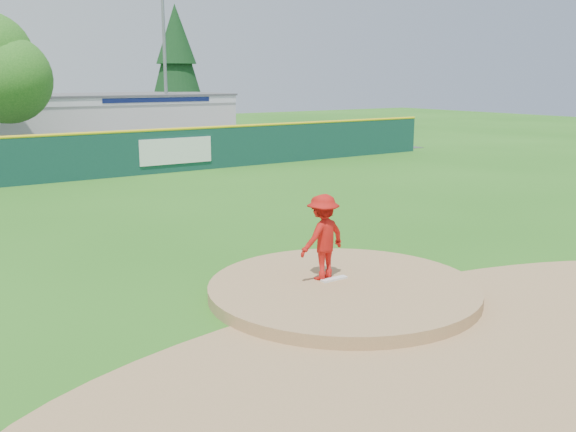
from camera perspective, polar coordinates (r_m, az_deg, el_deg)
ground at (r=13.23m, az=4.92°, el=-7.04°), size 120.00×120.00×0.00m
pitchers_mound at (r=13.23m, az=4.92°, el=-7.04°), size 5.50×5.50×0.50m
pitching_rubber at (r=13.36m, az=4.13°, el=-5.60°), size 0.60×0.15×0.04m
infield_dirt_arc at (r=11.22m, az=14.80°, el=-10.99°), size 15.40×15.40×0.01m
parking_lot at (r=37.75m, az=-21.97°, el=4.73°), size 44.00×16.00×0.02m
pitcher at (r=13.19m, az=3.11°, el=-1.89°), size 1.25×0.84×1.78m
van at (r=36.17m, az=-10.56°, el=6.29°), size 5.72×4.10×1.45m
pool_building_grp at (r=43.99m, az=-15.90°, el=8.26°), size 15.20×8.20×3.31m
fence_banners at (r=28.43m, az=-21.73°, el=4.58°), size 16.37×0.04×1.20m
outfield_fence at (r=28.95m, az=-18.20°, el=5.14°), size 40.00×0.14×2.07m
conifer_tree at (r=50.23m, az=-9.89°, el=13.40°), size 4.40×4.40×9.50m
light_pole_right at (r=42.21m, az=-10.91°, el=13.62°), size 1.75×0.25×10.00m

